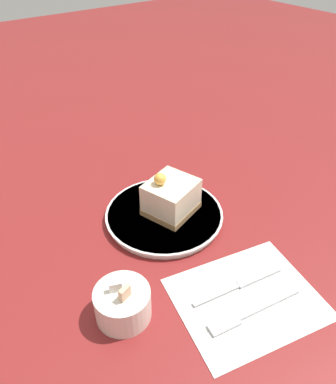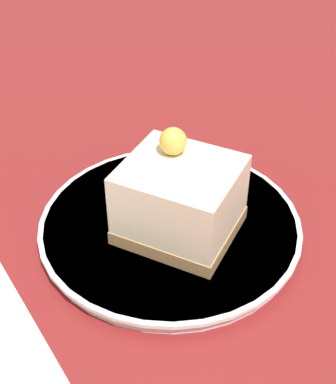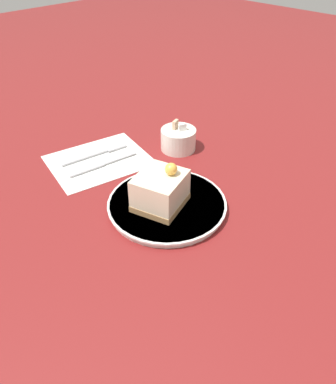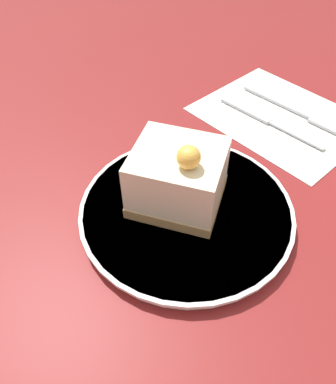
% 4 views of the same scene
% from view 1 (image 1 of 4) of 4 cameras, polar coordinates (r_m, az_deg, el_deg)
% --- Properties ---
extents(ground_plane, '(4.00, 4.00, 0.00)m').
position_cam_1_polar(ground_plane, '(0.79, 1.68, -4.75)').
color(ground_plane, maroon).
extents(plate, '(0.25, 0.25, 0.02)m').
position_cam_1_polar(plate, '(0.79, -0.59, -3.50)').
color(plate, silver).
rests_on(plate, ground_plane).
extents(cake_slice, '(0.12, 0.12, 0.10)m').
position_cam_1_polar(cake_slice, '(0.77, 0.27, -0.83)').
color(cake_slice, '#9E7547').
rests_on(cake_slice, plate).
extents(napkin, '(0.24, 0.27, 0.00)m').
position_cam_1_polar(napkin, '(0.67, 11.90, -15.56)').
color(napkin, white).
rests_on(napkin, ground_plane).
extents(fork, '(0.05, 0.18, 0.00)m').
position_cam_1_polar(fork, '(0.65, 12.10, -17.62)').
color(fork, '#B2B2B7').
rests_on(fork, napkin).
extents(knife, '(0.04, 0.18, 0.00)m').
position_cam_1_polar(knife, '(0.69, 11.84, -13.23)').
color(knife, '#B2B2B7').
rests_on(knife, napkin).
extents(sugar_bowl, '(0.09, 0.09, 0.08)m').
position_cam_1_polar(sugar_bowl, '(0.62, -6.91, -16.51)').
color(sugar_bowl, silver).
rests_on(sugar_bowl, ground_plane).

